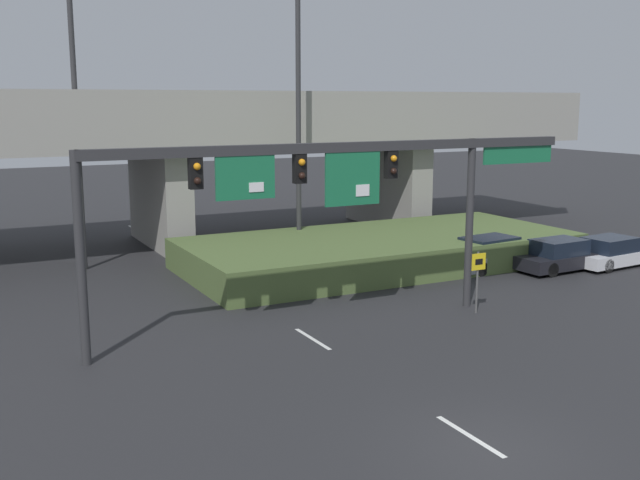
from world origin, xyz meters
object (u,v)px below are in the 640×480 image
speed_limit_sign (478,273)px  parked_sedan_far_right (611,253)px  highway_light_pole_near (74,80)px  parked_sedan_mid_right (560,256)px  signal_gantry (335,177)px  highway_light_pole_far (298,100)px  parked_sedan_near_right (491,254)px

speed_limit_sign → parked_sedan_far_right: bearing=17.8°
highway_light_pole_near → parked_sedan_mid_right: 22.93m
signal_gantry → highway_light_pole_far: 11.84m
highway_light_pole_far → parked_sedan_far_right: bearing=-35.3°
parked_sedan_near_right → parked_sedan_mid_right: (2.61, -1.65, -0.03)m
speed_limit_sign → highway_light_pole_far: (-1.40, 11.83, 6.13)m
speed_limit_sign → parked_sedan_far_right: 11.10m
speed_limit_sign → parked_sedan_far_right: speed_limit_sign is taller
parked_sedan_mid_right → parked_sedan_far_right: bearing=-11.5°
signal_gantry → highway_light_pole_far: bearing=70.3°
highway_light_pole_near → parked_sedan_mid_right: (19.06, -10.09, -7.80)m
signal_gantry → parked_sedan_mid_right: (13.13, 2.87, -4.43)m
highway_light_pole_near → parked_sedan_far_right: 25.42m
parked_sedan_far_right → parked_sedan_mid_right: bearing=166.0°
highway_light_pole_near → parked_sedan_far_right: highway_light_pole_near is taller
signal_gantry → speed_limit_sign: signal_gantry is taller
parked_sedan_mid_right → parked_sedan_far_right: 2.75m
highway_light_pole_near → highway_light_pole_far: (9.83, -2.08, -0.86)m
signal_gantry → parked_sedan_far_right: signal_gantry is taller
highway_light_pole_near → parked_sedan_near_right: highway_light_pole_near is taller
signal_gantry → parked_sedan_far_right: (15.85, 2.44, -4.45)m
signal_gantry → parked_sedan_far_right: 16.64m
highway_light_pole_near → parked_sedan_mid_right: bearing=-27.9°
highway_light_pole_far → parked_sedan_near_right: highway_light_pole_far is taller
signal_gantry → parked_sedan_mid_right: bearing=12.3°
parked_sedan_far_right → speed_limit_sign: bearing=-167.1°
signal_gantry → parked_sedan_far_right: size_ratio=3.98×
parked_sedan_near_right → parked_sedan_far_right: parked_sedan_near_right is taller
parked_sedan_near_right → parked_sedan_mid_right: size_ratio=1.06×
signal_gantry → speed_limit_sign: size_ratio=7.88×
highway_light_pole_near → parked_sedan_near_right: size_ratio=3.35×
signal_gantry → highway_light_pole_near: highway_light_pole_near is taller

